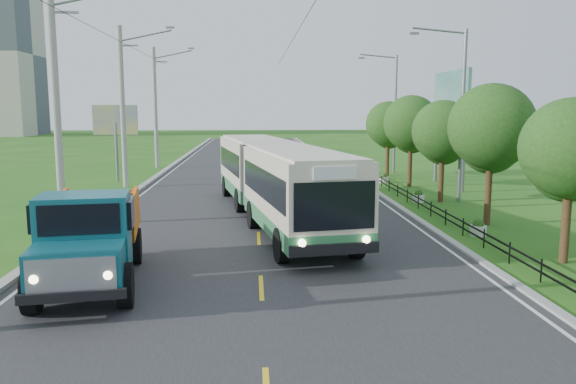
{
  "coord_description": "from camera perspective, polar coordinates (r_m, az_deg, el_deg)",
  "views": [
    {
      "loc": [
        -0.21,
        -15.02,
        4.92
      ],
      "look_at": [
        1.08,
        5.34,
        1.9
      ],
      "focal_mm": 35.0,
      "sensor_mm": 36.0,
      "label": 1
    }
  ],
  "objects": [
    {
      "name": "ground",
      "position": [
        15.81,
        -2.73,
        -9.72
      ],
      "size": [
        240.0,
        240.0,
        0.0
      ],
      "primitive_type": "plane",
      "color": "#1F5814",
      "rests_on": "ground"
    },
    {
      "name": "road",
      "position": [
        35.37,
        -3.25,
        0.43
      ],
      "size": [
        14.0,
        120.0,
        0.02
      ],
      "primitive_type": "cube",
      "color": "#28282B",
      "rests_on": "ground"
    },
    {
      "name": "curb_left",
      "position": [
        36.04,
        -14.78,
        0.41
      ],
      "size": [
        0.4,
        120.0,
        0.15
      ],
      "primitive_type": "cube",
      "color": "#9E9E99",
      "rests_on": "ground"
    },
    {
      "name": "curb_right",
      "position": [
        36.12,
        8.16,
        0.58
      ],
      "size": [
        0.3,
        120.0,
        0.1
      ],
      "primitive_type": "cube",
      "color": "#9E9E99",
      "rests_on": "ground"
    },
    {
      "name": "edge_line_left",
      "position": [
        35.95,
        -13.91,
        0.34
      ],
      "size": [
        0.12,
        120.0,
        0.0
      ],
      "primitive_type": "cube",
      "color": "silver",
      "rests_on": "road"
    },
    {
      "name": "edge_line_right",
      "position": [
        36.02,
        7.38,
        0.53
      ],
      "size": [
        0.12,
        120.0,
        0.0
      ],
      "primitive_type": "cube",
      "color": "silver",
      "rests_on": "road"
    },
    {
      "name": "centre_dash",
      "position": [
        15.8,
        -2.73,
        -9.64
      ],
      "size": [
        0.12,
        2.2,
        0.0
      ],
      "primitive_type": "cube",
      "color": "yellow",
      "rests_on": "road"
    },
    {
      "name": "railing_right",
      "position": [
        30.51,
        12.02,
        -0.48
      ],
      "size": [
        0.04,
        40.0,
        0.6
      ],
      "primitive_type": "cube",
      "color": "black",
      "rests_on": "ground"
    },
    {
      "name": "pole_near",
      "position": [
        25.34,
        -22.4,
        8.19
      ],
      "size": [
        3.51,
        0.32,
        10.0
      ],
      "color": "gray",
      "rests_on": "ground"
    },
    {
      "name": "pole_mid",
      "position": [
        36.91,
        -16.41,
        8.35
      ],
      "size": [
        3.51,
        0.32,
        10.0
      ],
      "color": "gray",
      "rests_on": "ground"
    },
    {
      "name": "pole_far",
      "position": [
        48.7,
        -13.29,
        8.4
      ],
      "size": [
        3.51,
        0.32,
        10.0
      ],
      "color": "gray",
      "rests_on": "ground"
    },
    {
      "name": "tree_second",
      "position": [
        19.95,
        26.74,
        3.5
      ],
      "size": [
        3.18,
        3.26,
        5.3
      ],
      "color": "#382314",
      "rests_on": "ground"
    },
    {
      "name": "tree_third",
      "position": [
        25.27,
        19.95,
        5.8
      ],
      "size": [
        3.6,
        3.62,
        6.0
      ],
      "color": "#382314",
      "rests_on": "ground"
    },
    {
      "name": "tree_fourth",
      "position": [
        30.88,
        15.47,
        5.64
      ],
      "size": [
        3.24,
        3.31,
        5.4
      ],
      "color": "#382314",
      "rests_on": "ground"
    },
    {
      "name": "tree_fifth",
      "position": [
        36.59,
        12.42,
        6.55
      ],
      "size": [
        3.48,
        3.52,
        5.8
      ],
      "color": "#382314",
      "rests_on": "ground"
    },
    {
      "name": "tree_back",
      "position": [
        42.4,
        10.18,
        6.58
      ],
      "size": [
        3.3,
        3.36,
        5.5
      ],
      "color": "#382314",
      "rests_on": "ground"
    },
    {
      "name": "streetlight_mid",
      "position": [
        30.99,
        17.04,
        8.02
      ],
      "size": [
        3.02,
        0.2,
        9.07
      ],
      "color": "slate",
      "rests_on": "ground"
    },
    {
      "name": "streetlight_far",
      "position": [
        44.37,
        10.64,
        8.25
      ],
      "size": [
        3.02,
        0.2,
        9.07
      ],
      "color": "slate",
      "rests_on": "ground"
    },
    {
      "name": "planter_near",
      "position": [
        23.26,
        18.74,
        -3.53
      ],
      "size": [
        0.64,
        0.64,
        0.67
      ],
      "color": "silver",
      "rests_on": "ground"
    },
    {
      "name": "planter_mid",
      "position": [
        30.68,
        13.1,
        -0.49
      ],
      "size": [
        0.64,
        0.64,
        0.67
      ],
      "color": "silver",
      "rests_on": "ground"
    },
    {
      "name": "planter_far",
      "position": [
        38.34,
        9.69,
        1.36
      ],
      "size": [
        0.64,
        0.64,
        0.67
      ],
      "color": "silver",
      "rests_on": "ground"
    },
    {
      "name": "billboard_left",
      "position": [
        40.13,
        -17.13,
        6.55
      ],
      "size": [
        3.0,
        0.2,
        5.2
      ],
      "color": "slate",
      "rests_on": "ground"
    },
    {
      "name": "billboard_right",
      "position": [
        37.19,
        16.22,
        8.74
      ],
      "size": [
        0.24,
        6.0,
        7.3
      ],
      "color": "slate",
      "rests_on": "ground"
    },
    {
      "name": "bus",
      "position": [
        24.91,
        -1.39,
        1.71
      ],
      "size": [
        5.65,
        17.54,
        3.35
      ],
      "rotation": [
        0.0,
        0.0,
        0.17
      ],
      "color": "#317C46",
      "rests_on": "ground"
    },
    {
      "name": "dump_truck",
      "position": [
        16.76,
        -19.49,
        -3.74
      ],
      "size": [
        3.31,
        6.7,
        2.7
      ],
      "rotation": [
        0.0,
        0.0,
        0.14
      ],
      "color": "#115A68",
      "rests_on": "ground"
    }
  ]
}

